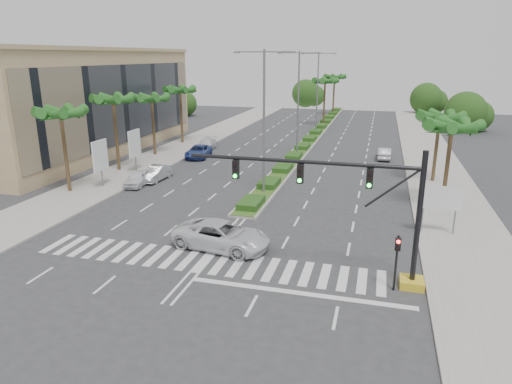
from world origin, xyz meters
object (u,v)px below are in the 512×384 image
car_parked_a (138,178)px  car_parked_c (198,152)px  car_parked_d (207,144)px  car_right (384,153)px  car_parked_b (156,173)px  car_crossing (222,235)px

car_parked_a → car_parked_c: bearing=81.2°
car_parked_d → car_right: car_parked_d is taller
car_parked_b → car_right: 26.14m
car_parked_b → car_parked_d: (-0.74, 15.24, -0.00)m
car_parked_a → car_right: (21.82, 17.54, -0.01)m
car_parked_d → car_parked_b: bearing=-93.9°
car_parked_b → car_parked_c: size_ratio=0.82×
car_parked_a → car_parked_c: size_ratio=0.78×
car_parked_c → car_right: bearing=5.0°
car_parked_b → car_parked_d: bearing=95.6°
car_parked_c → car_parked_d: bearing=91.6°
car_parked_c → car_right: (21.04, 4.85, -0.04)m
car_parked_d → car_crossing: (12.15, -28.79, 0.16)m
car_parked_c → car_right: size_ratio=1.25×
car_parked_c → car_right: 21.59m
car_parked_b → car_crossing: size_ratio=0.68×
car_parked_a → car_parked_d: (0.00, 17.32, 0.00)m
car_parked_c → car_parked_d: car_parked_c is taller
car_parked_a → car_parked_c: 12.71m
car_crossing → car_parked_a: bearing=55.5°
car_parked_a → car_parked_c: (0.78, 12.68, 0.03)m
car_parked_a → car_right: car_parked_a is taller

